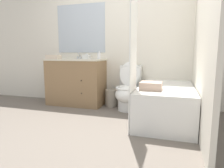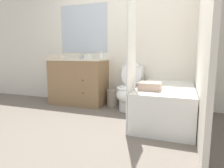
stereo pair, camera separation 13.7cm
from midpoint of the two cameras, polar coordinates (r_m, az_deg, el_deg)
The scene contains 13 objects.
ground_plane at distance 2.58m, azimuth -6.69°, elevation -13.80°, with size 14.00×14.00×0.00m, color #6B6056.
wall_back at distance 3.86m, azimuth 3.58°, elevation 12.70°, with size 8.00×0.06×2.50m.
wall_right at distance 2.92m, azimuth 25.66°, elevation 13.08°, with size 0.05×2.54×2.50m.
vanity_cabinet at distance 3.92m, azimuth -8.56°, elevation 0.78°, with size 1.08×0.55×0.88m.
sink_faucet at distance 4.04m, azimuth -7.47°, elevation 7.70°, with size 0.14×0.12×0.12m.
toilet at distance 3.48m, azimuth 6.08°, elevation -2.03°, with size 0.39×0.65×0.84m.
bathtub at distance 3.05m, azimuth 16.40°, elevation -5.44°, with size 0.77×1.42×0.51m.
shower_curtain at distance 2.50m, azimuth 7.17°, elevation 9.17°, with size 0.01×0.39×2.01m.
wastebasket at distance 3.75m, azimuth 1.32°, elevation -3.99°, with size 0.23×0.23×0.31m.
tissue_box at distance 3.89m, azimuth -5.59°, elevation 7.74°, with size 0.13×0.14×0.10m.
soap_dispenser at distance 3.73m, azimuth -2.12°, elevation 8.08°, with size 0.06×0.06×0.14m.
hand_towel_folded at distance 3.93m, azimuth -14.69°, elevation 7.51°, with size 0.27×0.13×0.08m.
bath_towel_folded at distance 2.67m, azimuth 12.26°, elevation -0.63°, with size 0.28×0.25×0.10m.
Camera 2 is at (1.15, -2.10, 0.99)m, focal length 32.00 mm.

